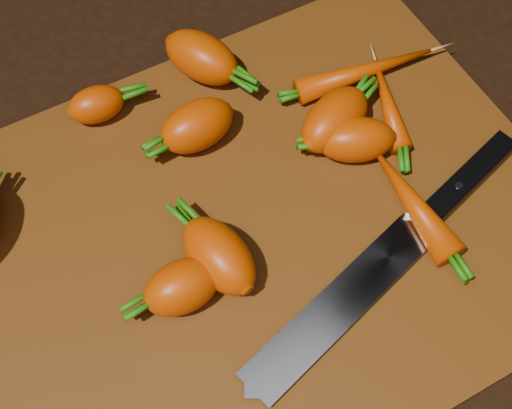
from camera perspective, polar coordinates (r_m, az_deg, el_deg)
ground at (r=0.61m, az=0.45°, el=-2.36°), size 2.00×2.00×0.01m
cutting_board at (r=0.60m, az=0.46°, el=-1.87°), size 0.50×0.40×0.01m
carrot_1 at (r=0.55m, az=-5.95°, el=-6.57°), size 0.06×0.04×0.04m
carrot_2 at (r=0.67m, az=-4.38°, el=11.67°), size 0.07×0.09×0.04m
carrot_3 at (r=0.56m, az=-3.00°, el=-4.12°), size 0.06×0.08×0.04m
carrot_4 at (r=0.62m, az=-4.75°, el=6.31°), size 0.07×0.05×0.04m
carrot_5 at (r=0.66m, az=-12.67°, el=7.80°), size 0.05×0.04×0.03m
carrot_6 at (r=0.62m, az=8.01°, el=5.15°), size 0.08×0.06×0.04m
carrot_7 at (r=0.66m, az=10.49°, el=7.98°), size 0.06×0.10×0.02m
carrot_8 at (r=0.68m, az=8.75°, el=10.51°), size 0.14×0.04×0.02m
carrot_9 at (r=0.60m, az=12.47°, el=0.08°), size 0.03×0.11×0.03m
carrot_10 at (r=0.63m, az=6.31°, el=6.77°), size 0.09×0.07×0.04m
knife at (r=0.57m, az=8.10°, el=-6.63°), size 0.31×0.11×0.02m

